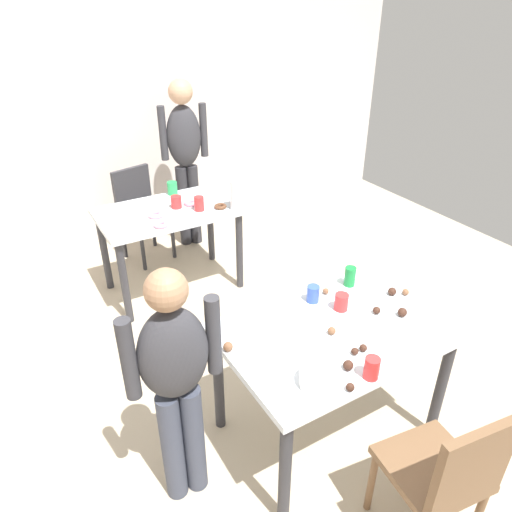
{
  "coord_description": "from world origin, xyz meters",
  "views": [
    {
      "loc": [
        -1.26,
        -1.49,
        2.32
      ],
      "look_at": [
        0.02,
        0.67,
        0.9
      ],
      "focal_mm": 33.3,
      "sensor_mm": 36.0,
      "label": 1
    }
  ],
  "objects": [
    {
      "name": "donut_far_4",
      "position": [
        -0.24,
        1.65,
        0.77
      ],
      "size": [
        0.11,
        0.11,
        0.03
      ],
      "primitive_type": "torus",
      "color": "pink",
      "rests_on": "dining_table_far"
    },
    {
      "name": "person_adult_far",
      "position": [
        0.4,
        2.64,
        0.98
      ],
      "size": [
        0.45,
        0.26,
        1.63
      ],
      "color": "#28282D",
      "rests_on": "ground_plane"
    },
    {
      "name": "donut_far_1",
      "position": [
        0.31,
        1.73,
        0.77
      ],
      "size": [
        0.1,
        0.1,
        0.03
      ],
      "primitive_type": "torus",
      "color": "brown",
      "rests_on": "dining_table_far"
    },
    {
      "name": "cake_ball_5",
      "position": [
        0.07,
        -0.2,
        0.77
      ],
      "size": [
        0.04,
        0.04,
        0.04
      ],
      "primitive_type": "sphere",
      "color": "#3D2319",
      "rests_on": "dining_table_near"
    },
    {
      "name": "cake_ball_2",
      "position": [
        0.28,
        0.3,
        0.77
      ],
      "size": [
        0.04,
        0.04,
        0.04
      ],
      "primitive_type": "sphere",
      "color": "brown",
      "rests_on": "dining_table_near"
    },
    {
      "name": "cake_ball_6",
      "position": [
        -0.11,
        -0.37,
        0.77
      ],
      "size": [
        0.04,
        0.04,
        0.04
      ],
      "primitive_type": "sphere",
      "color": "#3D2319",
      "rests_on": "dining_table_near"
    },
    {
      "name": "cake_ball_10",
      "position": [
        0.6,
        0.09,
        0.77
      ],
      "size": [
        0.05,
        0.05,
        0.05
      ],
      "primitive_type": "sphere",
      "color": "#3D2319",
      "rests_on": "dining_table_near"
    },
    {
      "name": "chair_near_table",
      "position": [
        0.12,
        -0.78,
        0.5
      ],
      "size": [
        0.45,
        0.45,
        0.87
      ],
      "color": "brown",
      "rests_on": "ground_plane"
    },
    {
      "name": "donut_far_3",
      "position": [
        -0.45,
        1.77,
        0.77
      ],
      "size": [
        0.11,
        0.11,
        0.03
      ],
      "primitive_type": "torus",
      "color": "white",
      "rests_on": "dining_table_far"
    },
    {
      "name": "wall_back",
      "position": [
        0.0,
        3.2,
        1.3
      ],
      "size": [
        6.4,
        0.1,
        2.6
      ],
      "primitive_type": "cube",
      "color": "silver",
      "rests_on": "ground_plane"
    },
    {
      "name": "donut_far_2",
      "position": [
        0.12,
        1.92,
        0.77
      ],
      "size": [
        0.11,
        0.11,
        0.03
      ],
      "primitive_type": "torus",
      "color": "pink",
      "rests_on": "dining_table_far"
    },
    {
      "name": "cake_ball_0",
      "position": [
        0.12,
        -0.2,
        0.77
      ],
      "size": [
        0.04,
        0.04,
        0.04
      ],
      "primitive_type": "sphere",
      "color": "#3D2319",
      "rests_on": "dining_table_near"
    },
    {
      "name": "dining_table_near",
      "position": [
        0.11,
        0.01,
        0.65
      ],
      "size": [
        1.17,
        0.81,
        0.75
      ],
      "color": "silver",
      "rests_on": "ground_plane"
    },
    {
      "name": "chair_far_table",
      "position": [
        -0.1,
        2.63,
        0.5
      ],
      "size": [
        0.48,
        0.48,
        0.87
      ],
      "color": "#2D2D33",
      "rests_on": "ground_plane"
    },
    {
      "name": "cup_far_1",
      "position": [
        0.14,
        1.77,
        0.81
      ],
      "size": [
        0.08,
        0.08,
        0.12
      ],
      "primitive_type": "cylinder",
      "color": "red",
      "rests_on": "dining_table_far"
    },
    {
      "name": "cup_near_1",
      "position": [
        0.03,
        -0.36,
        0.81
      ],
      "size": [
        0.07,
        0.07,
        0.11
      ],
      "primitive_type": "cylinder",
      "color": "red",
      "rests_on": "dining_table_near"
    },
    {
      "name": "person_girl_near",
      "position": [
        -0.76,
        0.07,
        0.8
      ],
      "size": [
        0.45,
        0.23,
        1.35
      ],
      "color": "#383D4C",
      "rests_on": "ground_plane"
    },
    {
      "name": "cake_ball_8",
      "position": [
        -0.03,
        -0.26,
        0.77
      ],
      "size": [
        0.05,
        0.05,
        0.05
      ],
      "primitive_type": "sphere",
      "color": "#3D2319",
      "rests_on": "dining_table_near"
    },
    {
      "name": "cake_ball_1",
      "position": [
        0.67,
        0.05,
        0.77
      ],
      "size": [
        0.04,
        0.04,
        0.04
      ],
      "primitive_type": "sphere",
      "color": "brown",
      "rests_on": "dining_table_near"
    },
    {
      "name": "cup_near_0",
      "position": [
        0.16,
        0.27,
        0.8
      ],
      "size": [
        0.07,
        0.07,
        0.1
      ],
      "primitive_type": "cylinder",
      "color": "#3351B2",
      "rests_on": "dining_table_near"
    },
    {
      "name": "cake_ball_3",
      "position": [
        0.07,
        -0.02,
        0.77
      ],
      "size": [
        0.04,
        0.04,
        0.04
      ],
      "primitive_type": "sphere",
      "color": "brown",
      "rests_on": "dining_table_near"
    },
    {
      "name": "fork_near",
      "position": [
        0.26,
        -0.05,
        0.75
      ],
      "size": [
        0.17,
        0.02,
        0.01
      ],
      "primitive_type": "cube",
      "color": "silver",
      "rests_on": "dining_table_near"
    },
    {
      "name": "donut_far_0",
      "position": [
        -0.21,
        1.84,
        0.77
      ],
      "size": [
        0.12,
        0.12,
        0.04
      ],
      "primitive_type": "torus",
      "color": "pink",
      "rests_on": "dining_table_far"
    },
    {
      "name": "soda_can",
      "position": [
        0.46,
        0.3,
        0.81
      ],
      "size": [
        0.07,
        0.07,
        0.12
      ],
      "primitive_type": "cylinder",
      "color": "#198438",
      "rests_on": "dining_table_near"
    },
    {
      "name": "cup_near_2",
      "position": [
        0.25,
        0.13,
        0.8
      ],
      "size": [
        0.08,
        0.08,
        0.1
      ],
      "primitive_type": "cylinder",
      "color": "red",
      "rests_on": "dining_table_near"
    },
    {
      "name": "cup_far_0",
      "position": [
        0.08,
        2.21,
        0.81
      ],
      "size": [
        0.09,
        0.09,
        0.11
      ],
      "primitive_type": "cylinder",
      "color": "green",
      "rests_on": "dining_table_far"
    },
    {
      "name": "ground_plane",
      "position": [
        0.0,
        0.0,
        0.0
      ],
      "size": [
        6.4,
        6.4,
        0.0
      ],
      "primitive_type": "plane",
      "color": "tan"
    },
    {
      "name": "mixing_bowl",
      "position": [
        -0.2,
        -0.27,
        0.79
      ],
      "size": [
        0.19,
        0.19,
        0.07
      ],
      "primitive_type": "cylinder",
      "color": "white",
      "rests_on": "dining_table_near"
    },
    {
      "name": "dining_table_far",
      "position": [
        -0.07,
        1.93,
        0.64
      ],
      "size": [
        1.12,
        0.69,
        0.75
      ],
      "color": "silver",
      "rests_on": "ground_plane"
    },
    {
      "name": "cake_ball_7",
      "position": [
        0.5,
        -0.09,
        0.78
      ],
      "size": [
        0.05,
        0.05,
        0.05
      ],
      "primitive_type": "sphere",
      "color": "#3D2319",
      "rests_on": "dining_table_near"
    },
    {
      "name": "cup_far_2",
      "position": [
        -0.0,
        1.92,
        0.8
      ],
      "size": [
        0.09,
        0.09,
        0.1
      ],
      "primitive_type": "cylinder",
      "color": "red",
      "rests_on": "dining_table_far"
    },
    {
      "name": "cake_ball_9",
      "position": [
        -0.45,
        0.14,
        0.77
      ],
      "size": [
        0.05,
        0.05,
        0.05
      ],
      "primitive_type": "sphere",
      "color": "brown",
      "rests_on": "dining_table_near"
    },
    {
      "name": "cake_ball_4",
      "position": [
        0.4,
        0.0,
        0.77
      ],
      "size": [
        0.04,
        0.04,
        0.04
      ],
      "primitive_type": "sphere",
      "color": "#3D2319",
      "rests_on": "dining_table_near"
    },
    {
      "name": "pitcher_far",
      "position": [
        0.42,
        1.65,
        0.87
      ],
      "size": [
        0.12,
        0.12,
        0.24
      ],
      "primitive_type": "cylinder",
      "color": "white",
      "rests_on": "dining_table_far"
    }
  ]
}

